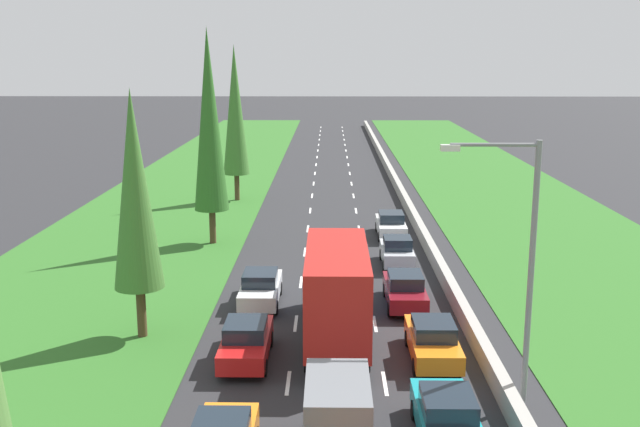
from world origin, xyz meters
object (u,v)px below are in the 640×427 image
(maroon_sedan_right_lane, at_px, (405,290))
(poplar_tree_third, at_px, (209,121))
(teal_sedan_right_lane, at_px, (447,418))
(poplar_tree_fourth, at_px, (235,111))
(street_light_mast, at_px, (521,255))
(red_sedan_left_lane, at_px, (246,341))
(white_sedan_right_lane, at_px, (391,224))
(red_box_truck_centre_lane, at_px, (337,291))
(silver_hatchback_right_lane, at_px, (397,251))
(grey_van_centre_lane, at_px, (337,425))
(orange_sedan_right_lane, at_px, (433,340))
(poplar_tree_second, at_px, (135,191))
(white_sedan_left_lane, at_px, (261,288))

(maroon_sedan_right_lane, height_order, poplar_tree_third, poplar_tree_third)
(teal_sedan_right_lane, distance_m, poplar_tree_third, 27.30)
(poplar_tree_fourth, bearing_deg, street_light_mast, -68.72)
(red_sedan_left_lane, distance_m, white_sedan_right_lane, 21.24)
(teal_sedan_right_lane, relative_size, red_box_truck_centre_lane, 0.48)
(silver_hatchback_right_lane, relative_size, white_sedan_right_lane, 0.87)
(maroon_sedan_right_lane, relative_size, red_box_truck_centre_lane, 0.48)
(poplar_tree_fourth, bearing_deg, white_sedan_right_lane, -46.08)
(white_sedan_right_lane, bearing_deg, grey_van_centre_lane, -97.78)
(silver_hatchback_right_lane, bearing_deg, maroon_sedan_right_lane, -91.94)
(orange_sedan_right_lane, xyz_separation_m, grey_van_centre_lane, (-3.77, -7.73, 0.59))
(red_box_truck_centre_lane, relative_size, poplar_tree_third, 0.71)
(street_light_mast, bearing_deg, teal_sedan_right_lane, -136.15)
(maroon_sedan_right_lane, xyz_separation_m, poplar_tree_fourth, (-11.11, 25.58, 6.47))
(poplar_tree_second, relative_size, poplar_tree_fourth, 0.83)
(maroon_sedan_right_lane, bearing_deg, red_box_truck_centre_lane, -126.80)
(maroon_sedan_right_lane, relative_size, poplar_tree_second, 0.43)
(silver_hatchback_right_lane, bearing_deg, white_sedan_left_lane, -137.11)
(orange_sedan_right_lane, xyz_separation_m, poplar_tree_fourth, (-11.57, 31.83, 6.47))
(silver_hatchback_right_lane, relative_size, poplar_tree_third, 0.29)
(poplar_tree_second, bearing_deg, maroon_sedan_right_lane, 19.27)
(silver_hatchback_right_lane, height_order, red_sedan_left_lane, silver_hatchback_right_lane)
(poplar_tree_second, relative_size, street_light_mast, 1.15)
(orange_sedan_right_lane, distance_m, poplar_tree_third, 22.27)
(teal_sedan_right_lane, relative_size, red_sedan_left_lane, 1.00)
(teal_sedan_right_lane, xyz_separation_m, poplar_tree_third, (-10.94, 24.04, 6.90))
(grey_van_centre_lane, bearing_deg, maroon_sedan_right_lane, 76.64)
(white_sedan_right_lane, xyz_separation_m, poplar_tree_third, (-11.35, -1.96, 6.90))
(red_box_truck_centre_lane, bearing_deg, red_sedan_left_lane, -149.93)
(maroon_sedan_right_lane, xyz_separation_m, white_sedan_right_lane, (0.45, 13.58, 0.00))
(teal_sedan_right_lane, relative_size, white_sedan_left_lane, 1.00)
(red_sedan_left_lane, relative_size, white_sedan_right_lane, 1.00)
(red_box_truck_centre_lane, bearing_deg, teal_sedan_right_lane, -67.78)
(orange_sedan_right_lane, relative_size, white_sedan_right_lane, 1.00)
(grey_van_centre_lane, bearing_deg, red_sedan_left_lane, 114.45)
(red_sedan_left_lane, distance_m, poplar_tree_second, 7.54)
(white_sedan_left_lane, bearing_deg, poplar_tree_fourth, 99.58)
(teal_sedan_right_lane, distance_m, maroon_sedan_right_lane, 12.43)
(maroon_sedan_right_lane, relative_size, white_sedan_left_lane, 1.00)
(street_light_mast, bearing_deg, white_sedan_left_lane, 133.42)
(white_sedan_right_lane, relative_size, red_box_truck_centre_lane, 0.48)
(silver_hatchback_right_lane, distance_m, white_sedan_left_lane, 9.63)
(red_box_truck_centre_lane, bearing_deg, orange_sedan_right_lane, -26.96)
(poplar_tree_third, relative_size, poplar_tree_fourth, 1.07)
(white_sedan_right_lane, height_order, poplar_tree_third, poplar_tree_third)
(silver_hatchback_right_lane, xyz_separation_m, poplar_tree_second, (-11.66, -10.75, 5.41))
(orange_sedan_right_lane, xyz_separation_m, red_sedan_left_lane, (-7.22, -0.14, 0.00))
(white_sedan_left_lane, xyz_separation_m, poplar_tree_fourth, (-4.29, 25.39, 6.47))
(white_sedan_right_lane, bearing_deg, white_sedan_left_lane, -118.53)
(grey_van_centre_lane, bearing_deg, orange_sedan_right_lane, 63.99)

